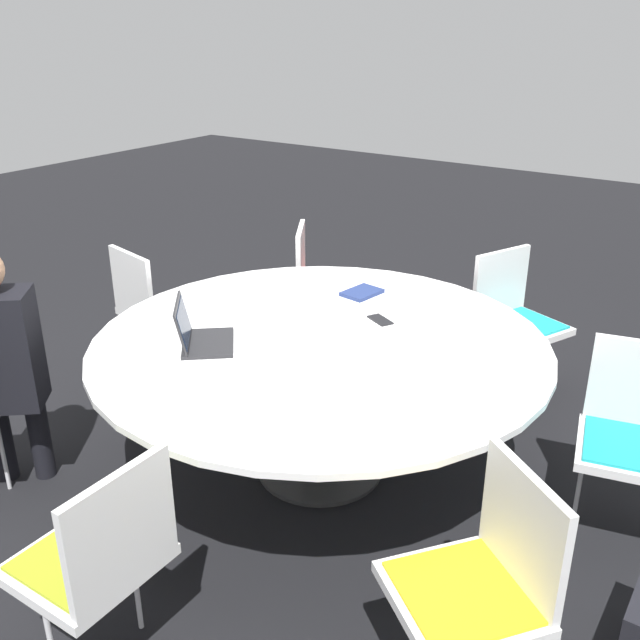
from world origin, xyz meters
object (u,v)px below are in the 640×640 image
chair_2 (482,575)px  spiral_notebook (362,293)px  chair_6 (153,303)px  chair_3 (635,428)px  chair_4 (514,313)px  laptop (198,335)px  chair_1 (99,552)px  cell_phone (380,320)px  chair_5 (320,279)px

chair_2 → spiral_notebook: size_ratio=3.75×
chair_6 → spiral_notebook: chair_6 is taller
chair_3 → spiral_notebook: size_ratio=3.75×
chair_4 → laptop: (1.68, -0.91, 0.25)m
chair_1 → spiral_notebook: bearing=5.8°
chair_2 → cell_phone: size_ratio=5.53×
cell_phone → laptop: bearing=-37.4°
chair_1 → chair_3: bearing=-36.3°
chair_5 → laptop: laptop is taller
chair_3 → spiral_notebook: chair_3 is taller
chair_6 → laptop: 1.15m
chair_2 → chair_5: size_ratio=1.00×
chair_1 → chair_5: (-2.55, -0.87, 0.00)m
chair_3 → spiral_notebook: (-0.24, -1.49, 0.21)m
chair_5 → cell_phone: bearing=17.0°
chair_3 → chair_4: size_ratio=1.00×
spiral_notebook → chair_4: bearing=138.3°
spiral_notebook → cell_phone: (0.26, 0.26, -0.01)m
chair_4 → chair_6: 2.15m
chair_2 → cell_phone: 1.56m
spiral_notebook → chair_3: bearing=80.7°
chair_3 → chair_4: bearing=-59.9°
chair_5 → spiral_notebook: (0.54, 0.64, 0.21)m
chair_1 → laptop: bearing=25.7°
chair_4 → chair_6: size_ratio=1.00×
chair_3 → cell_phone: (0.02, -1.23, 0.21)m
chair_3 → chair_6: size_ratio=1.00×
chair_4 → spiral_notebook: chair_4 is taller
cell_phone → chair_2: bearing=41.8°
chair_2 → chair_3: bearing=-62.1°
chair_2 → cell_phone: (-1.15, -1.03, 0.21)m
chair_4 → spiral_notebook: size_ratio=3.75×
chair_4 → spiral_notebook: 0.96m
chair_3 → chair_6: (0.14, -2.73, 0.00)m
chair_3 → spiral_notebook: bearing=-22.0°
chair_1 → chair_3: 2.17m
chair_6 → chair_2: bearing=-9.8°
chair_1 → chair_4: size_ratio=1.00×
chair_5 → spiral_notebook: bearing=18.5°
chair_4 → chair_5: (0.16, -1.26, 0.00)m
chair_1 → chair_4: bearing=-9.0°
chair_3 → laptop: (0.74, -1.78, 0.25)m
laptop → chair_1: bearing=166.1°
chair_6 → chair_1: bearing=-35.6°
chair_6 → laptop: size_ratio=2.19×
chair_5 → chair_1: bearing=-12.6°
chair_2 → chair_6: 2.73m
chair_1 → laptop: (-1.03, -0.51, 0.25)m
chair_4 → chair_1: bearing=14.5°
chair_2 → chair_4: 2.22m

